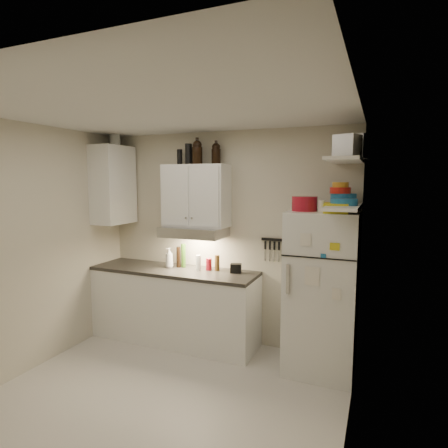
% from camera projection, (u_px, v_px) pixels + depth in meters
% --- Properties ---
extents(floor, '(3.20, 3.00, 0.02)m').
position_uv_depth(floor, '(161.00, 402.00, 3.42)').
color(floor, beige).
rests_on(floor, ground).
extents(ceiling, '(3.20, 3.00, 0.02)m').
position_uv_depth(ceiling, '(155.00, 108.00, 3.12)').
color(ceiling, silver).
rests_on(ceiling, ground).
extents(back_wall, '(3.20, 0.02, 2.60)m').
position_uv_depth(back_wall, '(224.00, 238.00, 4.65)').
color(back_wall, beige).
rests_on(back_wall, ground).
extents(left_wall, '(0.02, 3.00, 2.60)m').
position_uv_depth(left_wall, '(26.00, 249.00, 3.89)').
color(left_wall, beige).
rests_on(left_wall, ground).
extents(right_wall, '(0.02, 3.00, 2.60)m').
position_uv_depth(right_wall, '(352.00, 281.00, 2.65)').
color(right_wall, beige).
rests_on(right_wall, ground).
extents(base_cabinet, '(2.10, 0.60, 0.88)m').
position_uv_depth(base_cabinet, '(174.00, 306.00, 4.68)').
color(base_cabinet, white).
rests_on(base_cabinet, floor).
extents(countertop, '(2.10, 0.62, 0.04)m').
position_uv_depth(countertop, '(174.00, 271.00, 4.63)').
color(countertop, '#2D2B27').
rests_on(countertop, base_cabinet).
extents(upper_cabinet, '(0.80, 0.33, 0.75)m').
position_uv_depth(upper_cabinet, '(196.00, 196.00, 4.55)').
color(upper_cabinet, white).
rests_on(upper_cabinet, back_wall).
extents(side_cabinet, '(0.33, 0.55, 1.00)m').
position_uv_depth(side_cabinet, '(113.00, 185.00, 4.84)').
color(side_cabinet, white).
rests_on(side_cabinet, left_wall).
extents(range_hood, '(0.76, 0.46, 0.12)m').
position_uv_depth(range_hood, '(194.00, 232.00, 4.54)').
color(range_hood, silver).
rests_on(range_hood, back_wall).
extents(fridge, '(0.70, 0.68, 1.70)m').
position_uv_depth(fridge, '(322.00, 292.00, 3.90)').
color(fridge, white).
rests_on(fridge, floor).
extents(shelf_hi, '(0.30, 0.95, 0.03)m').
position_uv_depth(shelf_hi, '(346.00, 160.00, 3.55)').
color(shelf_hi, white).
rests_on(shelf_hi, right_wall).
extents(shelf_lo, '(0.30, 0.95, 0.03)m').
position_uv_depth(shelf_lo, '(344.00, 207.00, 3.60)').
color(shelf_lo, white).
rests_on(shelf_lo, right_wall).
extents(knife_strip, '(0.42, 0.02, 0.03)m').
position_uv_depth(knife_strip, '(279.00, 240.00, 4.36)').
color(knife_strip, black).
rests_on(knife_strip, back_wall).
extents(dutch_oven, '(0.32, 0.32, 0.15)m').
position_uv_depth(dutch_oven, '(305.00, 204.00, 3.81)').
color(dutch_oven, maroon).
rests_on(dutch_oven, fridge).
extents(book_stack, '(0.25, 0.30, 0.09)m').
position_uv_depth(book_stack, '(336.00, 208.00, 3.59)').
color(book_stack, gold).
rests_on(book_stack, fridge).
extents(spice_jar, '(0.07, 0.07, 0.11)m').
position_uv_depth(spice_jar, '(322.00, 206.00, 3.71)').
color(spice_jar, silver).
rests_on(spice_jar, fridge).
extents(stock_pot, '(0.32, 0.32, 0.20)m').
position_uv_depth(stock_pot, '(351.00, 151.00, 3.84)').
color(stock_pot, silver).
rests_on(stock_pot, shelf_hi).
extents(tin_a, '(0.26, 0.25, 0.22)m').
position_uv_depth(tin_a, '(354.00, 147.00, 3.51)').
color(tin_a, '#AAAAAD').
rests_on(tin_a, shelf_hi).
extents(tin_b, '(0.24, 0.24, 0.19)m').
position_uv_depth(tin_b, '(347.00, 146.00, 3.25)').
color(tin_b, '#AAAAAD').
rests_on(tin_b, shelf_hi).
extents(bowl_teal, '(0.26, 0.26, 0.10)m').
position_uv_depth(bowl_teal, '(343.00, 198.00, 3.83)').
color(bowl_teal, '#1D68A0').
rests_on(bowl_teal, shelf_lo).
extents(bowl_orange, '(0.21, 0.21, 0.06)m').
position_uv_depth(bowl_orange, '(340.00, 190.00, 3.80)').
color(bowl_orange, red).
rests_on(bowl_orange, bowl_teal).
extents(bowl_yellow, '(0.16, 0.16, 0.05)m').
position_uv_depth(bowl_yellow, '(340.00, 185.00, 3.80)').
color(bowl_yellow, '#C68A22').
rests_on(bowl_yellow, bowl_orange).
extents(plates, '(0.28, 0.28, 0.06)m').
position_uv_depth(plates, '(344.00, 202.00, 3.56)').
color(plates, '#1D68A0').
rests_on(plates, shelf_lo).
extents(growler_a, '(0.13, 0.13, 0.29)m').
position_uv_depth(growler_a, '(197.00, 152.00, 4.45)').
color(growler_a, black).
rests_on(growler_a, upper_cabinet).
extents(growler_b, '(0.15, 0.15, 0.26)m').
position_uv_depth(growler_b, '(216.00, 153.00, 4.45)').
color(growler_b, black).
rests_on(growler_b, upper_cabinet).
extents(thermos_a, '(0.10, 0.10, 0.25)m').
position_uv_depth(thermos_a, '(189.00, 154.00, 4.53)').
color(thermos_a, black).
rests_on(thermos_a, upper_cabinet).
extents(thermos_b, '(0.07, 0.07, 0.19)m').
position_uv_depth(thermos_b, '(180.00, 157.00, 4.62)').
color(thermos_b, black).
rests_on(thermos_b, upper_cabinet).
extents(side_jar, '(0.16, 0.16, 0.18)m').
position_uv_depth(side_jar, '(115.00, 139.00, 4.84)').
color(side_jar, silver).
rests_on(side_jar, side_cabinet).
extents(soap_bottle, '(0.14, 0.14, 0.28)m').
position_uv_depth(soap_bottle, '(169.00, 257.00, 4.69)').
color(soap_bottle, white).
rests_on(soap_bottle, countertop).
extents(pepper_mill, '(0.08, 0.08, 0.19)m').
position_uv_depth(pepper_mill, '(217.00, 263.00, 4.53)').
color(pepper_mill, brown).
rests_on(pepper_mill, countertop).
extents(oil_bottle, '(0.06, 0.06, 0.30)m').
position_uv_depth(oil_bottle, '(183.00, 256.00, 4.70)').
color(oil_bottle, '#315B16').
rests_on(oil_bottle, countertop).
extents(vinegar_bottle, '(0.07, 0.07, 0.26)m').
position_uv_depth(vinegar_bottle, '(179.00, 257.00, 4.71)').
color(vinegar_bottle, black).
rests_on(vinegar_bottle, countertop).
extents(clear_bottle, '(0.07, 0.07, 0.19)m').
position_uv_depth(clear_bottle, '(198.00, 263.00, 4.55)').
color(clear_bottle, silver).
rests_on(clear_bottle, countertop).
extents(red_jar, '(0.10, 0.10, 0.15)m').
position_uv_depth(red_jar, '(209.00, 264.00, 4.56)').
color(red_jar, maroon).
rests_on(red_jar, countertop).
extents(caddy, '(0.15, 0.12, 0.11)m').
position_uv_depth(caddy, '(236.00, 268.00, 4.43)').
color(caddy, black).
rests_on(caddy, countertop).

